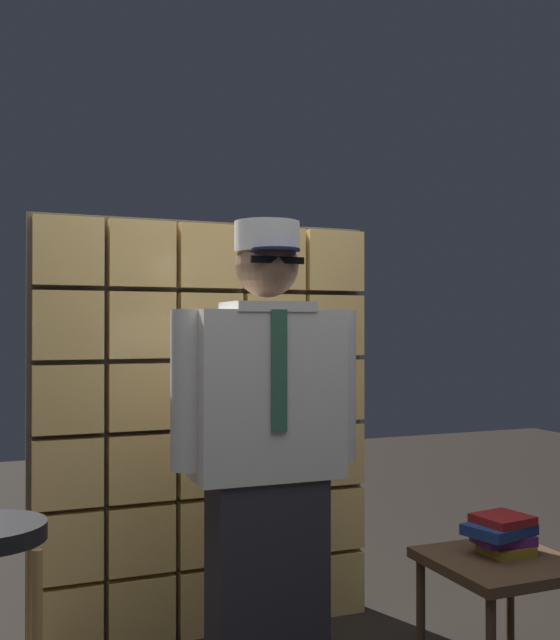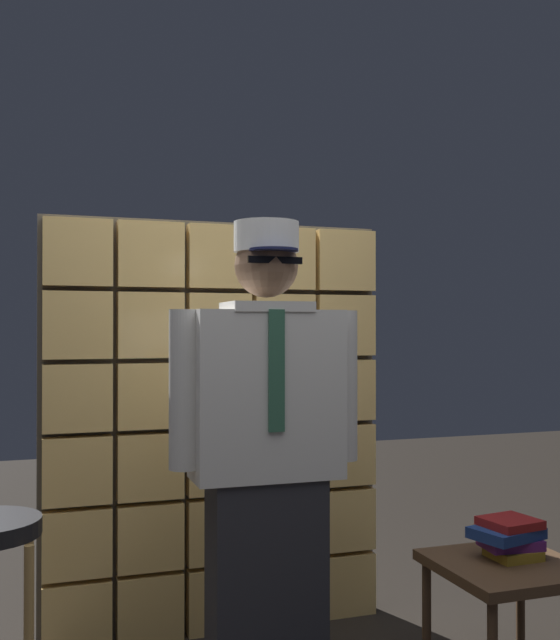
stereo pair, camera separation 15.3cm
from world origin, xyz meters
TOP-DOWN VIEW (x-y plane):
  - glass_block_wall at (0.00, 1.17)m, footprint 1.56×0.10m
  - standing_person at (-0.02, 0.40)m, footprint 0.69×0.29m
  - side_table at (0.90, 0.28)m, footprint 0.52×0.52m
  - book_stack at (0.94, 0.32)m, footprint 0.29×0.24m
  - coffee_mug at (0.97, 0.35)m, footprint 0.13×0.08m

SIDE VIEW (x-z plane):
  - side_table at x=0.90m, z-range 0.18..0.66m
  - coffee_mug at x=0.97m, z-range 0.48..0.58m
  - book_stack at x=0.94m, z-range 0.49..0.64m
  - standing_person at x=-0.02m, z-range 0.04..1.78m
  - glass_block_wall at x=0.00m, z-range -0.02..1.85m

